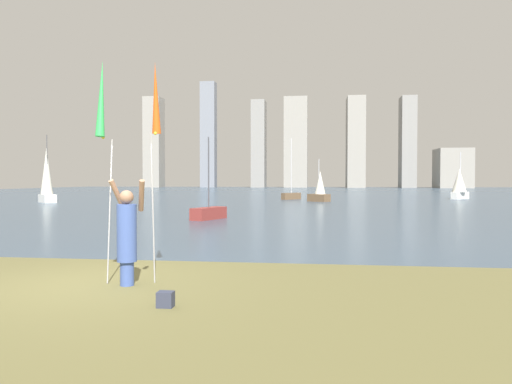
{
  "coord_description": "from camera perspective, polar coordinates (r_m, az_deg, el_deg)",
  "views": [
    {
      "loc": [
        4.05,
        -8.04,
        1.86
      ],
      "look_at": [
        0.86,
        17.07,
        1.22
      ],
      "focal_mm": 33.52,
      "sensor_mm": 36.0,
      "label": 1
    }
  ],
  "objects": [
    {
      "name": "skyline_tower_0",
      "position": [
        123.94,
        -12.09,
        5.79
      ],
      "size": [
        4.2,
        4.88,
        22.61
      ],
      "color": "gray",
      "rests_on": "ground"
    },
    {
      "name": "bag",
      "position": [
        7.28,
        -10.75,
        -12.47
      ],
      "size": [
        0.23,
        0.19,
        0.23
      ],
      "color": "#33384C",
      "rests_on": "ground"
    },
    {
      "name": "skyline_tower_3",
      "position": [
        119.4,
        4.77,
        5.9
      ],
      "size": [
        5.75,
        4.61,
        22.29
      ],
      "color": "gray",
      "rests_on": "ground"
    },
    {
      "name": "sailboat_2",
      "position": [
        41.53,
        7.6,
        0.42
      ],
      "size": [
        2.03,
        1.85,
        3.69
      ],
      "color": "brown",
      "rests_on": "ground"
    },
    {
      "name": "person",
      "position": [
        8.73,
        -15.15,
        -4.79
      ],
      "size": [
        0.69,
        0.51,
        1.88
      ],
      "rotation": [
        0.0,
        0.0,
        0.03
      ],
      "color": "#3F59A5",
      "rests_on": "ground"
    },
    {
      "name": "ground",
      "position": [
        59.16,
        3.32,
        -0.42
      ],
      "size": [
        120.0,
        138.0,
        0.12
      ],
      "color": "brown"
    },
    {
      "name": "skyline_tower_6",
      "position": [
        120.45,
        22.42,
        2.62
      ],
      "size": [
        7.48,
        7.85,
        9.13
      ],
      "color": "gray",
      "rests_on": "ground"
    },
    {
      "name": "kite_flag_left",
      "position": [
        8.86,
        -17.95,
        9.98
      ],
      "size": [
        0.16,
        0.59,
        3.94
      ],
      "color": "#B2B2B7",
      "rests_on": "ground"
    },
    {
      "name": "skyline_tower_1",
      "position": [
        122.39,
        -5.7,
        6.79
      ],
      "size": [
        3.72,
        3.25,
        26.54
      ],
      "color": "gray",
      "rests_on": "ground"
    },
    {
      "name": "kite_flag_right",
      "position": [
        9.0,
        -11.89,
        10.36
      ],
      "size": [
        0.16,
        0.39,
        4.0
      ],
      "color": "#B2B2B7",
      "rests_on": "ground"
    },
    {
      "name": "sailboat_0",
      "position": [
        22.69,
        -5.67,
        -2.48
      ],
      "size": [
        1.42,
        2.23,
        3.89
      ],
      "color": "maroon",
      "rests_on": "ground"
    },
    {
      "name": "sailboat_4",
      "position": [
        45.79,
        4.22,
        -0.38
      ],
      "size": [
        1.84,
        2.07,
        5.87
      ],
      "color": "brown",
      "rests_on": "ground"
    },
    {
      "name": "skyline_tower_4",
      "position": [
        119.15,
        11.78,
        5.77
      ],
      "size": [
        4.23,
        7.82,
        21.83
      ],
      "color": "gray",
      "rests_on": "ground"
    },
    {
      "name": "skyline_tower_5",
      "position": [
        120.45,
        17.63,
        5.67
      ],
      "size": [
        3.45,
        5.27,
        21.74
      ],
      "color": "gray",
      "rests_on": "ground"
    },
    {
      "name": "sailboat_3",
      "position": [
        43.19,
        -23.69,
        1.56
      ],
      "size": [
        2.07,
        2.05,
        5.6
      ],
      "color": "white",
      "rests_on": "ground"
    },
    {
      "name": "skyline_tower_2",
      "position": [
        120.4,
        0.34,
        5.72
      ],
      "size": [
        3.38,
        5.4,
        21.67
      ],
      "color": "gray",
      "rests_on": "ground"
    },
    {
      "name": "sailboat_5",
      "position": [
        50.58,
        23.11,
        0.94
      ],
      "size": [
        2.23,
        2.51,
        4.59
      ],
      "color": "white",
      "rests_on": "ground"
    }
  ]
}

